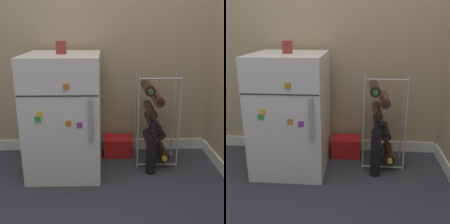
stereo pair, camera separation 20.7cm
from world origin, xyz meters
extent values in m
plane|color=#333842|center=(0.00, 0.00, 0.00)|extent=(14.00, 14.00, 0.00)
cube|color=white|center=(0.00, 0.65, 0.04)|extent=(6.79, 0.01, 0.09)
cube|color=white|center=(-0.26, 0.34, 0.43)|extent=(0.51, 0.54, 0.86)
cube|color=#2D2D2D|center=(-0.26, 0.06, 0.63)|extent=(0.50, 0.00, 0.01)
cube|color=#9E9EA3|center=(-0.06, 0.05, 0.47)|extent=(0.02, 0.02, 0.28)
cube|color=purple|center=(-0.13, 0.06, 0.44)|extent=(0.04, 0.01, 0.04)
cube|color=orange|center=(-0.20, 0.06, 0.69)|extent=(0.04, 0.01, 0.04)
cube|color=green|center=(-0.39, 0.06, 0.48)|extent=(0.04, 0.01, 0.04)
cube|color=orange|center=(-0.20, 0.06, 0.45)|extent=(0.04, 0.01, 0.04)
cube|color=yellow|center=(-0.37, 0.06, 0.52)|extent=(0.04, 0.02, 0.04)
cylinder|color=#B2B2B7|center=(0.27, 0.33, 0.35)|extent=(0.01, 0.01, 0.71)
cylinder|color=#B2B2B7|center=(0.58, 0.33, 0.35)|extent=(0.01, 0.01, 0.71)
cylinder|color=#B2B2B7|center=(0.27, 0.51, 0.35)|extent=(0.01, 0.01, 0.71)
cylinder|color=#B2B2B7|center=(0.58, 0.51, 0.35)|extent=(0.01, 0.01, 0.71)
cylinder|color=#B2B2B7|center=(0.43, 0.33, 0.02)|extent=(0.30, 0.01, 0.01)
cylinder|color=#B2B2B7|center=(0.43, 0.33, 0.69)|extent=(0.30, 0.01, 0.01)
cylinder|color=black|center=(0.47, 0.42, 0.09)|extent=(0.08, 0.25, 0.08)
cylinder|color=gold|center=(0.47, 0.28, 0.09)|extent=(0.04, 0.02, 0.04)
cylinder|color=black|center=(0.38, 0.42, 0.19)|extent=(0.08, 0.29, 0.08)
cylinder|color=black|center=(0.38, 0.26, 0.19)|extent=(0.04, 0.02, 0.04)
cylinder|color=black|center=(0.44, 0.42, 0.27)|extent=(0.07, 0.26, 0.07)
cylinder|color=black|center=(0.44, 0.28, 0.27)|extent=(0.03, 0.02, 0.03)
cylinder|color=black|center=(0.38, 0.42, 0.35)|extent=(0.07, 0.28, 0.07)
cylinder|color=black|center=(0.38, 0.27, 0.35)|extent=(0.03, 0.02, 0.03)
cylinder|color=black|center=(0.37, 0.42, 0.43)|extent=(0.07, 0.29, 0.07)
cylinder|color=black|center=(0.37, 0.26, 0.43)|extent=(0.03, 0.02, 0.03)
cylinder|color=#56231E|center=(0.42, 0.42, 0.52)|extent=(0.08, 0.26, 0.08)
cylinder|color=black|center=(0.42, 0.28, 0.52)|extent=(0.04, 0.02, 0.04)
cylinder|color=black|center=(0.35, 0.42, 0.61)|extent=(0.07, 0.27, 0.07)
cylinder|color=#2D7033|center=(0.35, 0.27, 0.61)|extent=(0.04, 0.02, 0.04)
cube|color=red|center=(0.14, 0.55, 0.08)|extent=(0.23, 0.17, 0.16)
cylinder|color=maroon|center=(-0.26, 0.32, 0.90)|extent=(0.07, 0.07, 0.08)
cylinder|color=black|center=(0.36, 0.24, 0.17)|extent=(0.07, 0.07, 0.35)
cylinder|color=black|center=(0.36, 0.24, 0.37)|extent=(0.03, 0.03, 0.04)
camera|label=1|loc=(0.04, -1.60, 1.06)|focal=45.00mm
camera|label=2|loc=(0.25, -1.59, 1.06)|focal=45.00mm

